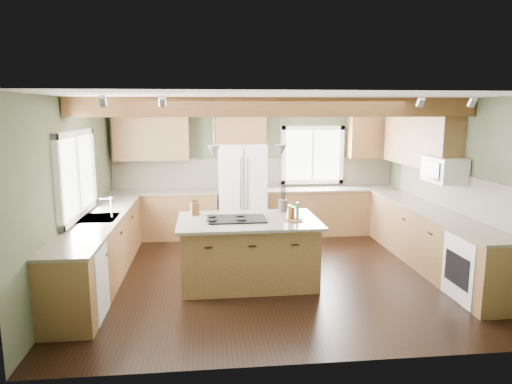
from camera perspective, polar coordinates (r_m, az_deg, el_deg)
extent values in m
plane|color=black|center=(6.99, 2.09, -10.18)|extent=(5.60, 5.60, 0.00)
plane|color=silver|center=(6.56, 2.24, 11.66)|extent=(5.60, 5.60, 0.00)
plane|color=#424833|center=(9.10, -0.08, 3.03)|extent=(5.60, 0.00, 5.60)
plane|color=#424833|center=(6.84, -21.74, -0.05)|extent=(0.00, 5.00, 5.00)
plane|color=#424833|center=(7.57, 23.64, 0.74)|extent=(0.00, 5.00, 5.00)
cube|color=brown|center=(6.28, 2.60, 10.54)|extent=(5.55, 0.26, 0.26)
cube|color=brown|center=(8.94, -0.02, 10.86)|extent=(5.55, 0.20, 0.10)
cube|color=brown|center=(9.10, -0.07, 2.45)|extent=(5.58, 0.03, 0.58)
cube|color=brown|center=(7.62, 23.31, 0.13)|extent=(0.03, 3.70, 0.58)
cube|color=brown|center=(8.95, -11.37, -2.89)|extent=(2.02, 0.60, 0.88)
cube|color=brown|center=(8.86, -11.47, 0.01)|extent=(2.06, 0.64, 0.04)
cube|color=brown|center=(9.23, 9.36, -2.42)|extent=(2.62, 0.60, 0.88)
cube|color=brown|center=(9.15, 9.44, 0.39)|extent=(2.66, 0.64, 0.04)
cube|color=brown|center=(7.00, -18.79, -6.88)|extent=(0.60, 3.70, 0.88)
cube|color=brown|center=(6.89, -19.01, -3.21)|extent=(0.64, 3.74, 0.04)
cube|color=brown|center=(7.65, 21.03, -5.60)|extent=(0.60, 3.70, 0.88)
cube|color=brown|center=(7.54, 21.25, -2.23)|extent=(0.64, 3.74, 0.04)
cube|color=brown|center=(8.89, -12.93, 6.81)|extent=(1.40, 0.35, 0.90)
cube|color=brown|center=(8.84, -1.92, 8.34)|extent=(0.96, 0.35, 0.70)
cube|color=brown|center=(8.22, 19.80, 6.23)|extent=(0.35, 2.20, 0.90)
cube|color=brown|center=(9.40, 14.22, 6.92)|extent=(0.90, 0.35, 0.90)
cube|color=white|center=(6.84, -21.61, 2.08)|extent=(0.04, 1.60, 1.05)
cube|color=white|center=(9.25, 7.06, 4.62)|extent=(1.10, 0.04, 1.00)
cube|color=#262628|center=(6.89, -19.01, -3.17)|extent=(0.50, 0.65, 0.03)
cylinder|color=#B2B2B7|center=(6.82, -17.61, -1.97)|extent=(0.02, 0.02, 0.28)
cube|color=white|center=(5.81, -21.50, -10.66)|extent=(0.60, 0.60, 0.84)
cube|color=white|center=(6.57, 26.12, -8.60)|extent=(0.60, 0.72, 0.84)
cube|color=white|center=(7.39, 22.48, 2.57)|extent=(0.40, 0.70, 0.38)
cone|color=#B2B2B7|center=(6.23, -5.28, 5.08)|extent=(0.18, 0.18, 0.16)
cone|color=#B2B2B7|center=(6.32, 3.14, 5.18)|extent=(0.18, 0.18, 0.16)
cube|color=white|center=(8.76, -1.78, 0.10)|extent=(0.90, 0.74, 1.80)
cube|color=olive|center=(6.54, -1.00, -7.53)|extent=(1.85, 1.14, 0.88)
cube|color=brown|center=(6.41, -1.01, -3.61)|extent=(1.98, 1.27, 0.04)
cube|color=black|center=(6.39, -2.38, -3.39)|extent=(0.80, 0.54, 0.02)
cube|color=brown|center=(6.70, -7.64, -2.12)|extent=(0.13, 0.11, 0.18)
cylinder|color=#372F2C|center=(6.90, 3.38, -1.71)|extent=(0.14, 0.14, 0.18)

